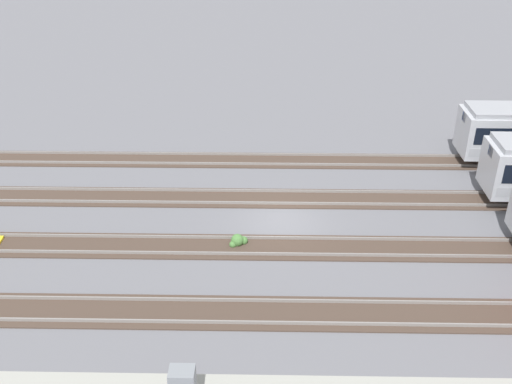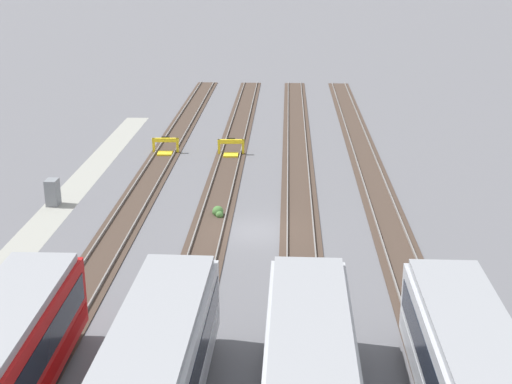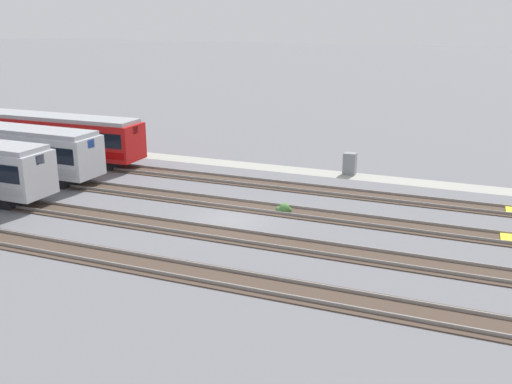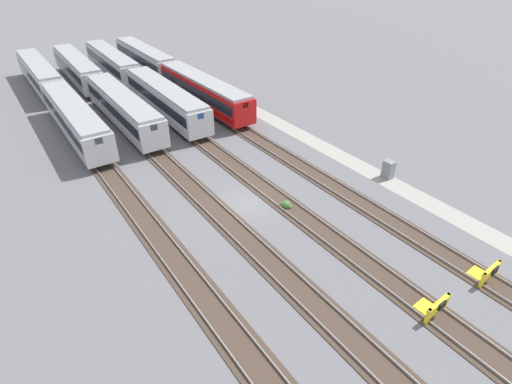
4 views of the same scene
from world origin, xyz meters
name	(u,v)px [view 1 (image 1 of 4)]	position (x,y,z in m)	size (l,w,h in m)	color
ground_plane	(282,222)	(0.00, 0.00, 0.00)	(400.00, 400.00, 0.00)	slate
rail_track_nearest	(285,313)	(0.00, -7.46, 0.04)	(90.00, 2.23, 0.21)	#47382D
rail_track_near_inner	(283,247)	(0.00, -2.49, 0.04)	(90.00, 2.24, 0.21)	#47382D
rail_track_middle	(281,198)	(0.00, 2.49, 0.04)	(90.00, 2.24, 0.21)	#47382D
rail_track_far_inner	(279,160)	(0.00, 7.46, 0.04)	(90.00, 2.23, 0.21)	#47382D
weed_clump	(238,241)	(-2.21, -2.24, 0.24)	(0.92, 0.70, 0.64)	#4C7F3D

